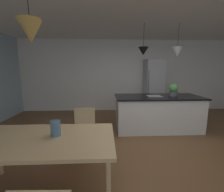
# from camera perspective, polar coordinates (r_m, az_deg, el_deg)

# --- Properties ---
(ground_plane) EXTENTS (10.00, 8.40, 0.04)m
(ground_plane) POSITION_cam_1_polar(r_m,az_deg,el_deg) (3.17, 14.21, -20.48)
(ground_plane) COLOR brown
(wall_back_kitchen) EXTENTS (10.00, 0.12, 2.70)m
(wall_back_kitchen) POSITION_cam_1_polar(r_m,az_deg,el_deg) (5.94, 5.66, 7.61)
(wall_back_kitchen) COLOR white
(wall_back_kitchen) RESTS_ON ground_plane
(dining_table) EXTENTS (1.78, 0.95, 0.75)m
(dining_table) POSITION_cam_1_polar(r_m,az_deg,el_deg) (2.11, -25.29, -15.95)
(dining_table) COLOR tan
(dining_table) RESTS_ON ground_plane
(chair_far_right) EXTENTS (0.40, 0.40, 0.87)m
(chair_far_right) POSITION_cam_1_polar(r_m,az_deg,el_deg) (2.83, -10.54, -13.01)
(chair_far_right) COLOR tan
(chair_far_right) RESTS_ON ground_plane
(kitchen_island) EXTENTS (2.21, 0.94, 0.91)m
(kitchen_island) POSITION_cam_1_polar(r_m,az_deg,el_deg) (4.18, 16.81, -5.99)
(kitchen_island) COLOR silver
(kitchen_island) RESTS_ON ground_plane
(refrigerator) EXTENTS (0.65, 0.67, 1.95)m
(refrigerator) POSITION_cam_1_polar(r_m,az_deg,el_deg) (5.80, 15.47, 3.55)
(refrigerator) COLOR #B2B5B7
(refrigerator) RESTS_ON ground_plane
(pendant_over_table) EXTENTS (0.25, 0.25, 0.85)m
(pendant_over_table) POSITION_cam_1_polar(r_m,az_deg,el_deg) (1.95, -28.61, 20.82)
(pendant_over_table) COLOR black
(pendant_over_island_main) EXTENTS (0.25, 0.25, 0.77)m
(pendant_over_island_main) POSITION_cam_1_polar(r_m,az_deg,el_deg) (3.93, 11.81, 16.37)
(pendant_over_island_main) COLOR black
(pendant_over_island_aux) EXTENTS (0.25, 0.25, 0.81)m
(pendant_over_island_aux) POSITION_cam_1_polar(r_m,az_deg,el_deg) (4.22, 23.58, 15.08)
(pendant_over_island_aux) COLOR black
(potted_plant_on_island) EXTENTS (0.22, 0.22, 0.31)m
(potted_plant_on_island) POSITION_cam_1_polar(r_m,az_deg,el_deg) (4.21, 22.33, 2.08)
(potted_plant_on_island) COLOR #4C4C51
(potted_plant_on_island) RESTS_ON kitchen_island
(vase_on_dining_table) EXTENTS (0.12, 0.12, 0.20)m
(vase_on_dining_table) POSITION_cam_1_polar(r_m,az_deg,el_deg) (2.04, -20.66, -11.40)
(vase_on_dining_table) COLOR slate
(vase_on_dining_table) RESTS_ON dining_table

